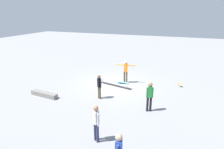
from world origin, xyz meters
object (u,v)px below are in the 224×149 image
object	(u,v)px
bystander_green_shirt	(150,95)
bystander_white_shirt	(96,122)
bystander_black_shirt	(99,85)
skater_main	(126,70)
loose_skateboard_natural	(180,84)
grind_rail	(114,83)
skateboard_main	(123,83)
skate_ledge	(44,94)

from	to	relation	value
bystander_green_shirt	bystander_white_shirt	distance (m)	3.63
bystander_black_shirt	bystander_white_shirt	bearing A→B (deg)	-31.40
skater_main	loose_skateboard_natural	world-z (taller)	skater_main
grind_rail	bystander_white_shirt	size ratio (longest dim) A/B	1.69
skateboard_main	bystander_green_shirt	world-z (taller)	bystander_green_shirt
bystander_green_shirt	bystander_black_shirt	world-z (taller)	bystander_green_shirt
skater_main	skateboard_main	world-z (taller)	skater_main
bystander_white_shirt	bystander_green_shirt	bearing A→B (deg)	-85.56
bystander_white_shirt	bystander_black_shirt	size ratio (longest dim) A/B	1.07
skater_main	bystander_white_shirt	world-z (taller)	skater_main
bystander_black_shirt	grind_rail	bearing A→B (deg)	122.74
grind_rail	loose_skateboard_natural	world-z (taller)	grind_rail
skate_ledge	skater_main	xyz separation A→B (m)	(-4.09, -4.14, 0.85)
skater_main	skateboard_main	xyz separation A→B (m)	(0.12, 0.21, -0.91)
grind_rail	bystander_white_shirt	xyz separation A→B (m)	(-1.46, 6.12, 0.73)
grind_rail	bystander_green_shirt	xyz separation A→B (m)	(-3.01, 2.83, 0.75)
skater_main	loose_skateboard_natural	distance (m)	4.06
skate_ledge	bystander_black_shirt	bearing A→B (deg)	-163.91
grind_rail	skate_ledge	size ratio (longest dim) A/B	1.44
bystander_black_shirt	loose_skateboard_natural	xyz separation A→B (m)	(-4.54, -4.10, -0.78)
skate_ledge	skater_main	distance (m)	5.87
skate_ledge	bystander_white_shirt	bearing A→B (deg)	150.68
loose_skateboard_natural	bystander_black_shirt	bearing A→B (deg)	-65.11
skater_main	bystander_black_shirt	xyz separation A→B (m)	(0.70, 3.16, -0.13)
bystander_black_shirt	skater_main	bearing A→B (deg)	113.34
skateboard_main	bystander_green_shirt	bearing A→B (deg)	-63.73
bystander_black_shirt	skate_ledge	bearing A→B (deg)	-128.13
bystander_green_shirt	bystander_black_shirt	xyz separation A→B (m)	(3.14, -0.49, -0.08)
skateboard_main	loose_skateboard_natural	xyz separation A→B (m)	(-3.97, -1.15, 0.00)
loose_skateboard_natural	grind_rail	bearing A→B (deg)	-85.50
skater_main	skateboard_main	distance (m)	0.94
bystander_green_shirt	bystander_white_shirt	world-z (taller)	bystander_green_shirt
grind_rail	bystander_black_shirt	world-z (taller)	bystander_black_shirt
grind_rail	skateboard_main	bearing A→B (deg)	-113.92
grind_rail	loose_skateboard_natural	xyz separation A→B (m)	(-4.41, -1.76, -0.12)
grind_rail	skate_ledge	world-z (taller)	grind_rail
skate_ledge	loose_skateboard_natural	size ratio (longest dim) A/B	2.32
skateboard_main	bystander_white_shirt	size ratio (longest dim) A/B	0.50
bystander_white_shirt	loose_skateboard_natural	xyz separation A→B (m)	(-2.95, -7.87, -0.85)
grind_rail	bystander_black_shirt	bearing A→B (deg)	99.48
skateboard_main	bystander_white_shirt	world-z (taller)	bystander_white_shirt
bystander_white_shirt	loose_skateboard_natural	bearing A→B (deg)	-80.84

